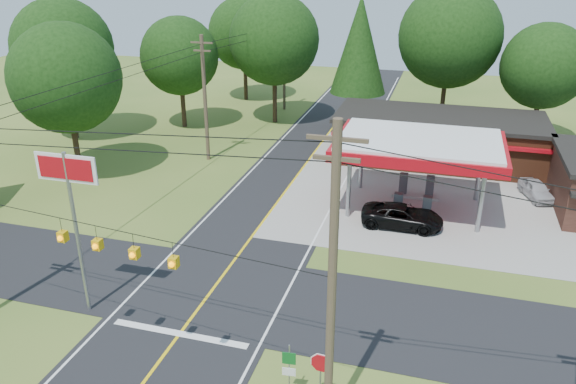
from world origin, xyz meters
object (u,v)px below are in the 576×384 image
(gas_canopy, at_px, (419,147))
(suv_car, at_px, (402,216))
(sedan_car, at_px, (536,190))
(big_stop_sign, at_px, (70,194))
(octagonal_stop_sign, at_px, (321,367))

(gas_canopy, bearing_deg, suv_car, -99.46)
(sedan_car, relative_size, big_stop_sign, 0.44)
(suv_car, height_order, big_stop_sign, big_stop_sign)
(suv_car, height_order, octagonal_stop_sign, octagonal_stop_sign)
(big_stop_sign, bearing_deg, gas_canopy, 48.97)
(gas_canopy, relative_size, big_stop_sign, 1.33)
(sedan_car, height_order, big_stop_sign, big_stop_sign)
(gas_canopy, distance_m, octagonal_stop_sign, 19.28)
(sedan_car, bearing_deg, gas_canopy, -171.59)
(sedan_car, xyz_separation_m, octagonal_stop_sign, (-10.00, -23.01, 1.19))
(gas_canopy, distance_m, sedan_car, 9.67)
(gas_canopy, height_order, suv_car, gas_canopy)
(gas_canopy, height_order, big_stop_sign, big_stop_sign)
(sedan_car, xyz_separation_m, big_stop_sign, (-22.00, -20.09, 5.45))
(big_stop_sign, bearing_deg, suv_car, 44.11)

